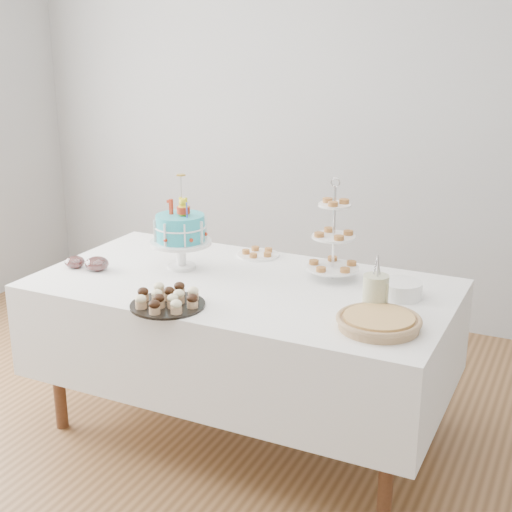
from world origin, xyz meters
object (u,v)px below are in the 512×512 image
at_px(jam_bowl_b, 97,264).
at_px(pastry_plate, 258,253).
at_px(plate_stack, 401,289).
at_px(utensil_pitcher, 376,292).
at_px(pie, 379,321).
at_px(cupcake_tray, 167,298).
at_px(jam_bowl_a, 75,262).
at_px(table, 242,328).
at_px(tiered_stand, 334,237).
at_px(birthday_cake, 181,244).

bearing_deg(jam_bowl_b, pastry_plate, 42.03).
height_order(plate_stack, utensil_pitcher, utensil_pitcher).
relative_size(pie, plate_stack, 1.84).
bearing_deg(pie, cupcake_tray, -169.70).
relative_size(jam_bowl_a, utensil_pitcher, 0.41).
height_order(table, jam_bowl_a, jam_bowl_a).
bearing_deg(utensil_pitcher, jam_bowl_b, -160.04).
xyz_separation_m(pie, tiered_stand, (-0.37, 0.48, 0.17)).
relative_size(pie, pastry_plate, 1.55).
xyz_separation_m(plate_stack, utensil_pitcher, (-0.06, -0.21, 0.05)).
bearing_deg(utensil_pitcher, cupcake_tray, -140.94).
height_order(pie, utensil_pitcher, utensil_pitcher).
xyz_separation_m(pastry_plate, jam_bowl_a, (-0.73, -0.56, 0.01)).
bearing_deg(cupcake_tray, table, 69.42).
bearing_deg(jam_bowl_a, table, 10.78).
height_order(pie, tiered_stand, tiered_stand).
relative_size(birthday_cake, pie, 1.37).
relative_size(birthday_cake, jam_bowl_a, 4.69).
height_order(jam_bowl_a, utensil_pitcher, utensil_pitcher).
bearing_deg(jam_bowl_b, birthday_cake, 30.09).
distance_m(cupcake_tray, pastry_plate, 0.80).
bearing_deg(tiered_stand, jam_bowl_b, -160.24).
bearing_deg(pie, birthday_cake, 164.49).
height_order(table, utensil_pitcher, utensil_pitcher).
distance_m(table, pie, 0.80).
height_order(birthday_cake, pie, birthday_cake).
height_order(table, plate_stack, plate_stack).
height_order(cupcake_tray, pastry_plate, cupcake_tray).
height_order(table, birthday_cake, birthday_cake).
height_order(birthday_cake, cupcake_tray, birthday_cake).
height_order(jam_bowl_b, utensil_pitcher, utensil_pitcher).
bearing_deg(utensil_pitcher, jam_bowl_a, -159.78).
bearing_deg(jam_bowl_b, plate_stack, 11.17).
relative_size(cupcake_tray, tiered_stand, 0.66).
bearing_deg(birthday_cake, plate_stack, 8.17).
bearing_deg(table, jam_bowl_a, -169.22).
bearing_deg(birthday_cake, jam_bowl_b, -145.81).
xyz_separation_m(pastry_plate, jam_bowl_b, (-0.61, -0.55, 0.02)).
xyz_separation_m(birthday_cake, jam_bowl_a, (-0.48, -0.22, -0.10)).
bearing_deg(plate_stack, birthday_cake, -175.93).
bearing_deg(cupcake_tray, jam_bowl_b, 155.83).
bearing_deg(birthday_cake, utensil_pitcher, -3.18).
bearing_deg(jam_bowl_a, plate_stack, 10.78).
height_order(tiered_stand, jam_bowl_b, tiered_stand).
distance_m(pastry_plate, utensil_pitcher, 0.90).
bearing_deg(utensil_pitcher, table, -169.38).
distance_m(birthday_cake, cupcake_tray, 0.51).
height_order(table, pie, pie).
height_order(table, pastry_plate, pastry_plate).
xyz_separation_m(cupcake_tray, plate_stack, (0.86, 0.53, 0.00)).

